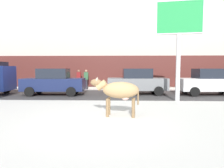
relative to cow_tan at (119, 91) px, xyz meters
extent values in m
plane|color=silver|center=(-0.75, -1.14, -0.99)|extent=(120.00, 120.00, 0.00)
cube|color=#423F3F|center=(-0.75, 6.64, -0.99)|extent=(60.00, 5.60, 0.01)
cube|color=beige|center=(-0.75, 13.83, 5.51)|extent=(44.00, 6.00, 13.00)
cube|color=#5B2823|center=(-0.75, 10.78, 0.61)|extent=(43.12, 0.10, 2.80)
ellipsoid|color=tan|center=(0.07, -0.01, 0.03)|extent=(1.45, 0.73, 0.64)
cylinder|color=olive|center=(-0.44, -0.15, -0.64)|extent=(0.12, 0.12, 0.70)
cylinder|color=olive|center=(-0.40, 0.23, -0.64)|extent=(0.12, 0.12, 0.70)
cylinder|color=olive|center=(0.54, -0.25, -0.64)|extent=(0.12, 0.12, 0.70)
cylinder|color=olive|center=(0.58, 0.14, -0.64)|extent=(0.12, 0.12, 0.70)
cylinder|color=tan|center=(-0.68, 0.07, 0.21)|extent=(0.50, 0.30, 0.44)
ellipsoid|color=olive|center=(-0.90, 0.09, 0.31)|extent=(0.46, 0.28, 0.28)
cone|color=beige|center=(-0.87, -0.03, 0.47)|extent=(0.07, 0.12, 0.15)
cone|color=beige|center=(-0.84, 0.19, 0.47)|extent=(0.07, 0.12, 0.15)
cylinder|color=olive|center=(0.73, -0.07, -0.22)|extent=(0.06, 0.06, 0.60)
ellipsoid|color=beige|center=(0.24, -0.02, -0.27)|extent=(0.30, 0.27, 0.20)
cylinder|color=silver|center=(3.29, 3.76, 0.91)|extent=(0.24, 0.24, 3.80)
cube|color=silver|center=(3.29, 3.76, 3.66)|extent=(2.52, 0.57, 1.82)
cube|color=green|center=(3.29, 3.73, 3.66)|extent=(2.40, 0.52, 1.70)
cylinder|color=black|center=(-8.45, 7.08, -0.67)|extent=(0.65, 0.24, 0.64)
cube|color=#19234C|center=(-4.56, 6.25, -0.25)|extent=(4.26, 1.92, 0.84)
cube|color=#1E232D|center=(-4.56, 6.25, 0.51)|extent=(2.06, 1.62, 0.68)
cylinder|color=black|center=(-3.23, 7.18, -0.67)|extent=(0.65, 0.24, 0.64)
cylinder|color=black|center=(-3.17, 5.42, -0.67)|extent=(0.65, 0.24, 0.64)
cylinder|color=black|center=(-5.96, 7.08, -0.67)|extent=(0.65, 0.24, 0.64)
cylinder|color=black|center=(-5.90, 5.32, -0.67)|extent=(0.65, 0.24, 0.64)
cube|color=slate|center=(1.28, 6.87, -0.25)|extent=(4.26, 1.92, 0.84)
cube|color=#1E232D|center=(1.28, 6.87, 0.51)|extent=(2.06, 1.62, 0.68)
cylinder|color=black|center=(2.61, 7.80, -0.67)|extent=(0.65, 0.24, 0.64)
cylinder|color=black|center=(2.68, 6.04, -0.67)|extent=(0.65, 0.24, 0.64)
cylinder|color=black|center=(-0.12, 7.70, -0.67)|extent=(0.65, 0.24, 0.64)
cylinder|color=black|center=(-0.05, 5.94, -0.67)|extent=(0.65, 0.24, 0.64)
cube|color=white|center=(6.28, 6.63, -0.25)|extent=(4.26, 1.92, 0.84)
cube|color=#1E232D|center=(6.28, 6.63, 0.51)|extent=(2.06, 1.62, 0.68)
cylinder|color=black|center=(7.62, 7.56, -0.67)|extent=(0.65, 0.24, 0.64)
cylinder|color=black|center=(4.89, 7.46, -0.67)|extent=(0.65, 0.24, 0.64)
cylinder|color=black|center=(4.95, 5.70, -0.67)|extent=(0.65, 0.24, 0.64)
cylinder|color=#282833|center=(-2.91, 10.01, -0.55)|extent=(0.24, 0.24, 0.88)
cube|color=#386B42|center=(-2.91, 10.01, 0.21)|extent=(0.36, 0.22, 0.64)
sphere|color=tan|center=(-2.91, 10.01, 0.64)|extent=(0.20, 0.20, 0.20)
cylinder|color=#282833|center=(-3.56, 10.01, -0.55)|extent=(0.24, 0.24, 0.88)
cube|color=maroon|center=(-3.56, 10.01, 0.21)|extent=(0.36, 0.22, 0.64)
sphere|color=#9E7051|center=(-3.56, 10.01, 0.64)|extent=(0.20, 0.20, 0.20)
camera|label=1|loc=(0.02, -7.85, 0.86)|focal=32.85mm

